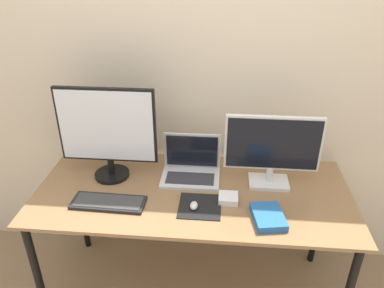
# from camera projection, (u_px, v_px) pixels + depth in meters

# --- Properties ---
(wall_back) EXTENTS (7.00, 0.05, 2.50)m
(wall_back) POSITION_uv_depth(u_px,v_px,m) (200.00, 77.00, 2.16)
(wall_back) COLOR beige
(wall_back) RESTS_ON ground_plane
(desk) EXTENTS (1.68, 0.75, 0.76)m
(desk) POSITION_uv_depth(u_px,v_px,m) (193.00, 202.00, 2.04)
(desk) COLOR olive
(desk) RESTS_ON ground_plane
(monitor_left) EXTENTS (0.53, 0.19, 0.53)m
(monitor_left) POSITION_uv_depth(u_px,v_px,m) (107.00, 131.00, 2.00)
(monitor_left) COLOR black
(monitor_left) RESTS_ON desk
(monitor_right) EXTENTS (0.50, 0.15, 0.40)m
(monitor_right) POSITION_uv_depth(u_px,v_px,m) (272.00, 149.00, 1.96)
(monitor_right) COLOR silver
(monitor_right) RESTS_ON desk
(laptop) EXTENTS (0.32, 0.23, 0.23)m
(laptop) POSITION_uv_depth(u_px,v_px,m) (191.00, 167.00, 2.11)
(laptop) COLOR silver
(laptop) RESTS_ON desk
(keyboard) EXTENTS (0.38, 0.15, 0.02)m
(keyboard) POSITION_uv_depth(u_px,v_px,m) (108.00, 202.00, 1.90)
(keyboard) COLOR black
(keyboard) RESTS_ON desk
(mousepad) EXTENTS (0.21, 0.21, 0.00)m
(mousepad) POSITION_uv_depth(u_px,v_px,m) (200.00, 206.00, 1.88)
(mousepad) COLOR black
(mousepad) RESTS_ON desk
(mouse) EXTENTS (0.04, 0.06, 0.03)m
(mouse) POSITION_uv_depth(u_px,v_px,m) (194.00, 206.00, 1.86)
(mouse) COLOR silver
(mouse) RESTS_ON mousepad
(book) EXTENTS (0.17, 0.21, 0.04)m
(book) POSITION_uv_depth(u_px,v_px,m) (268.00, 217.00, 1.78)
(book) COLOR #235B9E
(book) RESTS_ON desk
(power_brick) EXTENTS (0.10, 0.10, 0.03)m
(power_brick) POSITION_uv_depth(u_px,v_px,m) (228.00, 198.00, 1.92)
(power_brick) COLOR white
(power_brick) RESTS_ON desk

